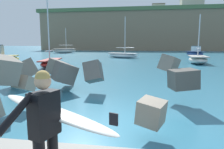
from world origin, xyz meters
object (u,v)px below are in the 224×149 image
Objects in this scene: boat_mid_centre at (123,55)px; boat_near_centre at (51,62)px; boat_near_left at (65,51)px; surfer_with_board at (49,123)px; boat_far_left at (198,59)px; boat_mid_right at (0,57)px; station_building_central at (165,11)px; station_building_east at (191,4)px; station_building_west at (158,10)px; boat_mid_left at (195,53)px.

boat_near_centre is at bearing -112.38° from boat_mid_centre.
boat_near_centre is at bearing -70.84° from boat_near_left.
surfer_with_board is 24.37m from boat_far_left.
boat_near_left is 1.29× the size of boat_mid_right.
boat_mid_centre is 63.68m from station_building_central.
station_building_west is at bearing 133.35° from station_building_east.
surfer_with_board is 82.47m from station_building_east.
station_building_west is 0.69× the size of station_building_east.
boat_near_left reaches higher than boat_far_left.
boat_mid_centre is at bearing -43.18° from boat_near_left.
station_building_central is at bearing 84.01° from surfer_with_board.
station_building_west reaches higher than station_building_central.
boat_near_left is 1.12× the size of station_building_west.
station_building_central is (11.94, 60.52, 15.82)m from boat_mid_centre.
station_building_west is at bearing 71.30° from boat_mid_right.
boat_near_centre reaches higher than boat_mid_centre.
boat_near_centre is at bearing 115.28° from surfer_with_board.
station_building_west is at bearing 85.81° from surfer_with_board.
surfer_with_board is 0.32× the size of boat_mid_centre.
surfer_with_board is 19.11m from boat_near_centre.
station_building_east is (34.66, 57.79, 16.04)m from boat_mid_right.
boat_mid_right is at bearing -108.70° from station_building_west.
surfer_with_board is 0.26× the size of station_building_east.
boat_near_left is 31.08m from boat_near_centre.
boat_mid_right is (-8.73, 3.98, 0.21)m from boat_near_centre.
boat_mid_right is at bearing -147.20° from boat_mid_left.
boat_near_left is at bearing 136.82° from boat_mid_centre.
boat_near_left is 1.24× the size of boat_mid_left.
boat_mid_left is at bearing -88.80° from station_building_central.
station_building_east reaches higher than boat_mid_left.
boat_mid_right is 77.22m from station_building_central.
station_building_east is (7.00, 39.97, 16.10)m from boat_mid_left.
boat_mid_left is (10.77, 39.07, -0.65)m from surfer_with_board.
station_building_west reaches higher than boat_mid_centre.
boat_mid_left is at bearing 78.55° from boat_far_left.
boat_near_centre is 15.44m from boat_mid_centre.
boat_mid_centre is (16.08, -15.09, -0.13)m from boat_near_left.
boat_near_left is at bearing -138.10° from station_building_east.
boat_far_left is 70.71m from station_building_central.
station_building_central is (17.82, 74.79, 15.81)m from boat_near_centre.
boat_far_left is (-3.22, -15.91, -0.12)m from boat_mid_left.
boat_far_left reaches higher than boat_mid_left.
boat_far_left reaches higher than boat_mid_right.
station_building_east reaches higher than boat_mid_right.
boat_mid_left is 0.90× the size of station_building_west.
boat_far_left is 1.05× the size of station_building_west.
surfer_with_board is 31.63m from boat_mid_centre.
boat_near_left is 0.82× the size of station_building_central.
boat_mid_right is at bearing 128.49° from surfer_with_board.
boat_mid_centre is (-13.05, -7.53, -0.16)m from boat_mid_left.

